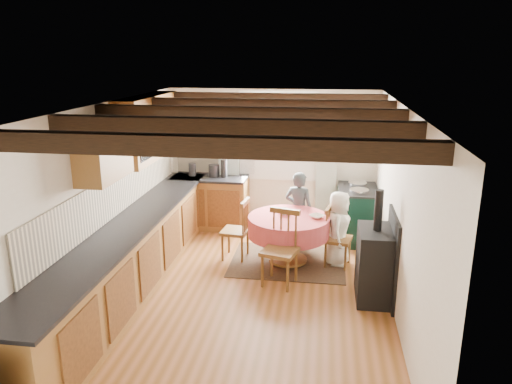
% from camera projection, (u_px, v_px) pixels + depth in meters
% --- Properties ---
extents(floor, '(3.60, 5.50, 0.00)m').
position_uv_depth(floor, '(247.00, 295.00, 6.22)').
color(floor, '#A96539').
rests_on(floor, ground).
extents(ceiling, '(3.60, 5.50, 0.00)m').
position_uv_depth(ceiling, '(246.00, 106.00, 5.56)').
color(ceiling, white).
rests_on(ceiling, ground).
extents(wall_back, '(3.60, 0.00, 2.40)m').
position_uv_depth(wall_back, '(272.00, 159.00, 8.50)').
color(wall_back, silver).
rests_on(wall_back, ground).
extents(wall_front, '(3.60, 0.00, 2.40)m').
position_uv_depth(wall_front, '(180.00, 329.00, 3.27)').
color(wall_front, silver).
rests_on(wall_front, ground).
extents(wall_left, '(0.00, 5.50, 2.40)m').
position_uv_depth(wall_left, '(106.00, 200.00, 6.14)').
color(wall_left, silver).
rests_on(wall_left, ground).
extents(wall_right, '(0.00, 5.50, 2.40)m').
position_uv_depth(wall_right, '(400.00, 213.00, 5.64)').
color(wall_right, silver).
rests_on(wall_right, ground).
extents(beam_a, '(3.60, 0.16, 0.16)m').
position_uv_depth(beam_a, '(203.00, 146.00, 3.68)').
color(beam_a, black).
rests_on(beam_a, ceiling).
extents(beam_b, '(3.60, 0.16, 0.16)m').
position_uv_depth(beam_b, '(229.00, 127.00, 4.63)').
color(beam_b, black).
rests_on(beam_b, ceiling).
extents(beam_c, '(3.60, 0.16, 0.16)m').
position_uv_depth(beam_c, '(246.00, 114.00, 5.58)').
color(beam_c, black).
rests_on(beam_c, ceiling).
extents(beam_d, '(3.60, 0.16, 0.16)m').
position_uv_depth(beam_d, '(258.00, 105.00, 6.53)').
color(beam_d, black).
rests_on(beam_d, ceiling).
extents(beam_e, '(3.60, 0.16, 0.16)m').
position_uv_depth(beam_e, '(267.00, 98.00, 7.48)').
color(beam_e, black).
rests_on(beam_e, ceiling).
extents(splash_left, '(0.02, 4.50, 0.55)m').
position_uv_depth(splash_left, '(117.00, 193.00, 6.42)').
color(splash_left, beige).
rests_on(splash_left, wall_left).
extents(splash_back, '(1.40, 0.02, 0.55)m').
position_uv_depth(splash_back, '(216.00, 157.00, 8.62)').
color(splash_back, beige).
rests_on(splash_back, wall_back).
extents(base_cabinet_left, '(0.60, 5.30, 0.88)m').
position_uv_depth(base_cabinet_left, '(133.00, 257.00, 6.30)').
color(base_cabinet_left, brown).
rests_on(base_cabinet_left, floor).
extents(base_cabinet_back, '(1.30, 0.60, 0.88)m').
position_uv_depth(base_cabinet_back, '(211.00, 203.00, 8.57)').
color(base_cabinet_back, brown).
rests_on(base_cabinet_back, floor).
extents(worktop_left, '(0.64, 5.30, 0.04)m').
position_uv_depth(worktop_left, '(132.00, 223.00, 6.17)').
color(worktop_left, black).
rests_on(worktop_left, base_cabinet_left).
extents(worktop_back, '(1.30, 0.64, 0.04)m').
position_uv_depth(worktop_back, '(210.00, 178.00, 8.43)').
color(worktop_back, black).
rests_on(worktop_back, base_cabinet_back).
extents(wall_cabinet_glass, '(0.34, 1.80, 0.90)m').
position_uv_depth(wall_cabinet_glass, '(149.00, 127.00, 7.05)').
color(wall_cabinet_glass, brown).
rests_on(wall_cabinet_glass, wall_left).
extents(wall_cabinet_solid, '(0.34, 0.90, 0.70)m').
position_uv_depth(wall_cabinet_solid, '(103.00, 150.00, 5.63)').
color(wall_cabinet_solid, brown).
rests_on(wall_cabinet_solid, wall_left).
extents(window_frame, '(1.34, 0.03, 1.54)m').
position_uv_depth(window_frame, '(278.00, 136.00, 8.36)').
color(window_frame, white).
rests_on(window_frame, wall_back).
extents(window_pane, '(1.20, 0.01, 1.40)m').
position_uv_depth(window_pane, '(278.00, 136.00, 8.37)').
color(window_pane, white).
rests_on(window_pane, wall_back).
extents(curtain_left, '(0.35, 0.10, 2.10)m').
position_uv_depth(curtain_left, '(229.00, 164.00, 8.54)').
color(curtain_left, beige).
rests_on(curtain_left, wall_back).
extents(curtain_right, '(0.35, 0.10, 2.10)m').
position_uv_depth(curtain_right, '(327.00, 167.00, 8.30)').
color(curtain_right, beige).
rests_on(curtain_right, wall_back).
extents(curtain_rod, '(2.00, 0.03, 0.03)m').
position_uv_depth(curtain_rod, '(278.00, 102.00, 8.12)').
color(curtain_rod, black).
rests_on(curtain_rod, wall_back).
extents(wall_picture, '(0.04, 0.50, 0.60)m').
position_uv_depth(wall_picture, '(380.00, 137.00, 7.69)').
color(wall_picture, gold).
rests_on(wall_picture, wall_right).
extents(wall_plate, '(0.30, 0.02, 0.30)m').
position_uv_depth(wall_plate, '(334.00, 132.00, 8.19)').
color(wall_plate, silver).
rests_on(wall_plate, wall_back).
extents(rug, '(1.67, 1.30, 0.01)m').
position_uv_depth(rug, '(288.00, 262.00, 7.21)').
color(rug, '#4F3A23').
rests_on(rug, floor).
extents(dining_table, '(1.18, 1.18, 0.71)m').
position_uv_depth(dining_table, '(288.00, 240.00, 7.11)').
color(dining_table, '#D1434E').
rests_on(dining_table, floor).
extents(chair_near, '(0.54, 0.56, 1.02)m').
position_uv_depth(chair_near, '(280.00, 249.00, 6.39)').
color(chair_near, brown).
rests_on(chair_near, floor).
extents(chair_left, '(0.45, 0.44, 0.92)m').
position_uv_depth(chair_left, '(235.00, 229.00, 7.24)').
color(chair_left, brown).
rests_on(chair_left, floor).
extents(chair_right, '(0.47, 0.46, 0.88)m').
position_uv_depth(chair_right, '(338.00, 237.00, 6.98)').
color(chair_right, brown).
rests_on(chair_right, floor).
extents(aga_range, '(0.63, 0.97, 0.90)m').
position_uv_depth(aga_range, '(357.00, 214.00, 7.96)').
color(aga_range, black).
rests_on(aga_range, floor).
extents(cast_iron_stove, '(0.43, 0.71, 1.42)m').
position_uv_depth(cast_iron_stove, '(376.00, 245.00, 5.97)').
color(cast_iron_stove, black).
rests_on(cast_iron_stove, floor).
extents(child_far, '(0.51, 0.40, 1.23)m').
position_uv_depth(child_far, '(299.00, 210.00, 7.60)').
color(child_far, '#313C3F').
rests_on(child_far, floor).
extents(child_right, '(0.42, 0.58, 1.10)m').
position_uv_depth(child_right, '(338.00, 228.00, 7.01)').
color(child_right, white).
rests_on(child_right, floor).
extents(bowl_a, '(0.27, 0.27, 0.05)m').
position_uv_depth(bowl_a, '(317.00, 216.00, 6.95)').
color(bowl_a, silver).
rests_on(bowl_a, dining_table).
extents(bowl_b, '(0.22, 0.22, 0.06)m').
position_uv_depth(bowl_b, '(284.00, 212.00, 7.13)').
color(bowl_b, silver).
rests_on(bowl_b, dining_table).
extents(cup, '(0.15, 0.15, 0.10)m').
position_uv_depth(cup, '(284.00, 211.00, 7.09)').
color(cup, silver).
rests_on(cup, dining_table).
extents(canister_tall, '(0.13, 0.13, 0.22)m').
position_uv_depth(canister_tall, '(192.00, 169.00, 8.47)').
color(canister_tall, '#262628').
rests_on(canister_tall, worktop_back).
extents(canister_wide, '(0.19, 0.19, 0.21)m').
position_uv_depth(canister_wide, '(214.00, 171.00, 8.39)').
color(canister_wide, '#262628').
rests_on(canister_wide, worktop_back).
extents(canister_slim, '(0.11, 0.11, 0.31)m').
position_uv_depth(canister_slim, '(224.00, 169.00, 8.34)').
color(canister_slim, '#262628').
rests_on(canister_slim, worktop_back).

